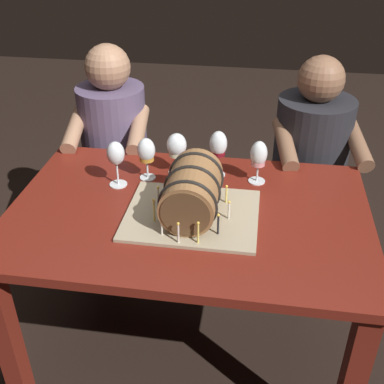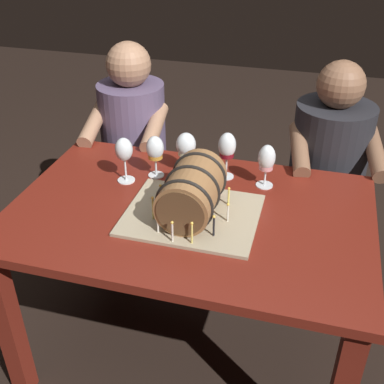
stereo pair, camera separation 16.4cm
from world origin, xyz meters
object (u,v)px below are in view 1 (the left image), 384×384
Objects in this scene: person_seated_left at (117,168)px; person_seated_right at (306,181)px; wine_glass_white at (177,147)px; wine_glass_amber at (146,152)px; wine_glass_rose at (259,156)px; wine_glass_red at (218,146)px; barrel_cake at (192,195)px; dining_table at (189,236)px; wine_glass_empty at (116,155)px.

person_seated_right is (0.94, 0.00, 0.01)m from person_seated_left.
wine_glass_amber is (-0.11, -0.06, -0.00)m from wine_glass_white.
wine_glass_white is at bearing 176.11° from wine_glass_rose.
wine_glass_red is at bearing 170.23° from wine_glass_rose.
wine_glass_red is at bearing 79.35° from barrel_cake.
barrel_cake is 0.89m from person_seated_left.
person_seated_left reaches higher than wine_glass_rose.
wine_glass_rose is (0.32, -0.02, -0.00)m from wine_glass_white.
dining_table is 7.43× the size of wine_glass_rose.
barrel_cake is 2.67× the size of wine_glass_amber.
wine_glass_red is (0.06, 0.30, 0.04)m from barrel_cake.
wine_glass_red is 0.17× the size of person_seated_right.
person_seated_right is at bearing 43.25° from wine_glass_red.
wine_glass_empty is at bearing 155.91° from dining_table.
person_seated_right is at bearing 33.27° from wine_glass_amber.
wine_glass_amber reaches higher than dining_table.
dining_table is 0.80m from person_seated_right.
wine_glass_red reaches higher than wine_glass_empty.
dining_table is at bearing -71.37° from wine_glass_white.
wine_glass_empty reaches higher than dining_table.
barrel_cake is at bearing -47.83° from wine_glass_amber.
wine_glass_rose is 0.16m from wine_glass_red.
wine_glass_empty is at bearing -160.20° from wine_glass_red.
wine_glass_rose is at bearing 45.79° from dining_table.
wine_glass_rose is 0.57m from person_seated_right.
person_seated_left is at bearing 145.68° from wine_glass_red.
wine_glass_rose is at bearing -9.77° from wine_glass_red.
barrel_cake is 0.32m from wine_glass_white.
person_seated_left is (-0.17, 0.51, -0.35)m from wine_glass_empty.
wine_glass_empty is at bearing -71.16° from person_seated_left.
wine_glass_rose is (0.21, 0.27, 0.02)m from barrel_cake.
wine_glass_empty reaches higher than wine_glass_white.
wine_glass_white is 0.16m from wine_glass_red.
wine_glass_white is at bearing -44.68° from person_seated_left.
wine_glass_amber is 0.15× the size of person_seated_right.
wine_glass_amber is 0.12m from wine_glass_empty.
barrel_cake is at bearing -128.01° from wine_glass_rose.
wine_glass_amber is at bearing -150.94° from wine_glass_white.
person_seated_left is (-0.27, 0.44, -0.33)m from wine_glass_amber.
person_seated_left is 1.01× the size of person_seated_right.
person_seated_left reaches higher than wine_glass_amber.
wine_glass_white is at bearing -178.12° from wine_glass_red.
wine_glass_white is at bearing 109.74° from barrel_cake.
dining_table is 7.02× the size of wine_glass_empty.
barrel_cake is 0.31m from wine_glass_red.
wine_glass_white is 1.00× the size of wine_glass_amber.
wine_glass_empty is at bearing -146.61° from person_seated_right.
wine_glass_amber is 0.28m from wine_glass_red.
barrel_cake reaches higher than wine_glass_amber.
wine_glass_rose is at bearing 51.99° from barrel_cake.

